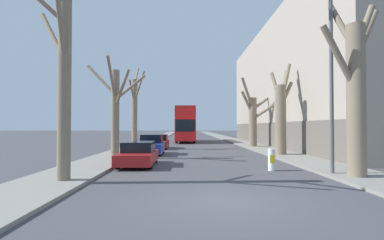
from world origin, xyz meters
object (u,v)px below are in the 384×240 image
at_px(street_tree_left_1, 115,108).
at_px(parked_car_1, 152,145).
at_px(street_tree_right_0, 355,90).
at_px(parked_car_2, 159,142).
at_px(lamp_post, 329,73).
at_px(double_decker_bus, 185,123).
at_px(traffic_bollard, 272,160).
at_px(street_tree_left_2, 135,110).
at_px(parked_car_0, 138,154).
at_px(street_tree_right_2, 254,118).
at_px(street_tree_right_1, 281,113).
at_px(street_tree_left_0, 62,72).

relative_size(street_tree_left_1, parked_car_1, 1.57).
bearing_deg(parked_car_1, street_tree_right_0, -48.79).
bearing_deg(parked_car_2, street_tree_right_0, -61.08).
xyz_separation_m(parked_car_1, lamp_post, (8.68, -9.89, 3.67)).
height_order(double_decker_bus, traffic_bollard, double_decker_bus).
relative_size(street_tree_left_2, parked_car_1, 1.94).
height_order(street_tree_right_0, traffic_bollard, street_tree_right_0).
bearing_deg(street_tree_right_0, parked_car_0, 155.07).
relative_size(street_tree_left_2, lamp_post, 1.01).
bearing_deg(street_tree_right_2, street_tree_right_0, -90.13).
relative_size(street_tree_left_2, parked_car_0, 1.90).
height_order(street_tree_right_0, parked_car_1, street_tree_right_0).
bearing_deg(double_decker_bus, parked_car_0, -95.75).
height_order(parked_car_0, parked_car_2, parked_car_2).
xyz_separation_m(street_tree_right_0, parked_car_0, (-9.35, 4.35, -2.93)).
bearing_deg(parked_car_2, lamp_post, -61.74).
relative_size(street_tree_left_2, double_decker_bus, 0.74).
bearing_deg(street_tree_right_1, parked_car_1, 173.70).
relative_size(street_tree_left_2, street_tree_right_2, 1.14).
height_order(street_tree_right_1, traffic_bollard, street_tree_right_1).
xyz_separation_m(street_tree_left_1, parked_car_1, (2.02, 2.97, -2.58)).
xyz_separation_m(street_tree_right_2, parked_car_0, (-9.39, -13.77, -2.38)).
relative_size(double_decker_bus, parked_car_1, 2.63).
xyz_separation_m(street_tree_left_2, parked_car_2, (2.15, 1.14, -2.95)).
bearing_deg(street_tree_right_0, street_tree_left_1, 145.86).
relative_size(street_tree_left_0, double_decker_bus, 0.78).
bearing_deg(street_tree_right_1, lamp_post, -95.01).
bearing_deg(parked_car_1, lamp_post, -48.73).
relative_size(street_tree_right_0, parked_car_2, 1.67).
xyz_separation_m(double_decker_bus, parked_car_1, (-2.50, -18.51, -1.92)).
distance_m(street_tree_left_1, double_decker_bus, 21.96).
distance_m(street_tree_right_0, street_tree_right_1, 9.65).
bearing_deg(lamp_post, street_tree_right_0, -49.57).
relative_size(street_tree_right_1, street_tree_right_2, 1.00).
height_order(street_tree_right_2, parked_car_0, street_tree_right_2).
bearing_deg(street_tree_left_2, street_tree_right_1, -27.96).
relative_size(street_tree_right_0, parked_car_1, 1.82).
xyz_separation_m(lamp_post, traffic_bollard, (-2.03, 1.58, -3.85)).
xyz_separation_m(street_tree_left_0, street_tree_left_1, (0.02, 8.35, -0.83)).
distance_m(street_tree_right_0, lamp_post, 1.33).
bearing_deg(lamp_post, parked_car_1, 131.27).
height_order(street_tree_right_1, lamp_post, lamp_post).
distance_m(street_tree_left_2, street_tree_right_1, 13.14).
bearing_deg(lamp_post, double_decker_bus, 102.27).
distance_m(double_decker_bus, traffic_bollard, 27.21).
relative_size(street_tree_right_2, double_decker_bus, 0.65).
height_order(street_tree_left_0, parked_car_1, street_tree_left_0).
distance_m(street_tree_right_1, parked_car_2, 12.19).
xyz_separation_m(street_tree_left_1, street_tree_right_2, (11.42, 10.41, -0.30)).
bearing_deg(street_tree_left_0, parked_car_1, 79.77).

